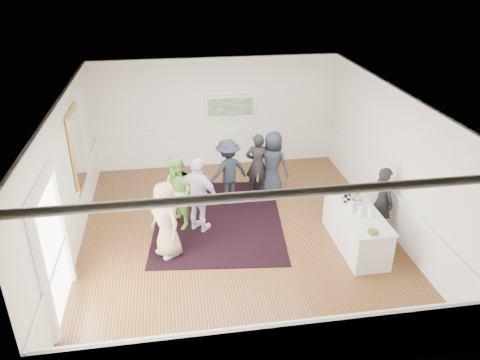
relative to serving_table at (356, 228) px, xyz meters
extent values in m
plane|color=brown|center=(-2.47, 0.80, -0.44)|extent=(8.00, 8.00, 0.00)
cube|color=white|center=(-2.47, 0.80, 2.76)|extent=(7.00, 8.00, 0.02)
cube|color=white|center=(-5.97, 0.80, 1.16)|extent=(0.02, 8.00, 3.20)
cube|color=white|center=(1.03, 0.80, 1.16)|extent=(0.02, 8.00, 3.20)
cube|color=white|center=(-2.47, 4.80, 1.16)|extent=(7.00, 0.02, 3.20)
cube|color=white|center=(-2.47, -3.20, 1.16)|extent=(7.00, 0.02, 3.20)
cube|color=#D78B3F|center=(-5.92, 2.10, 1.36)|extent=(0.04, 1.25, 1.85)
cube|color=white|center=(-5.90, 2.10, 1.36)|extent=(0.01, 1.05, 1.65)
cube|color=white|center=(-5.90, -1.92, 0.76)|extent=(0.10, 0.14, 2.40)
cube|color=white|center=(-5.90, -0.28, 0.76)|extent=(0.10, 0.14, 2.40)
cube|color=white|center=(-5.90, -1.10, 2.04)|extent=(0.10, 1.78, 0.16)
cube|color=white|center=(-5.93, -1.10, 0.76)|extent=(0.02, 1.50, 2.40)
cube|color=white|center=(-2.07, 4.75, 1.34)|extent=(1.44, 0.05, 0.66)
cube|color=#225C25|center=(-2.07, 4.72, 1.34)|extent=(1.30, 0.01, 0.52)
cube|color=black|center=(-2.82, 1.53, -0.43)|extent=(3.39, 4.21, 0.02)
cube|color=silver|center=(0.00, 0.00, -0.01)|extent=(0.76, 2.10, 0.86)
cube|color=silver|center=(0.00, 0.00, 0.42)|extent=(0.82, 2.16, 0.02)
imported|color=black|center=(0.73, 0.40, 0.38)|extent=(0.55, 0.68, 1.64)
imported|color=#9F8863|center=(-4.03, 0.30, 0.40)|extent=(0.89, 0.98, 1.68)
imported|color=#71B146|center=(-3.76, 1.38, 0.44)|extent=(0.97, 1.06, 1.76)
imported|color=silver|center=(-3.28, 1.15, 0.46)|extent=(1.10, 0.99, 1.79)
imported|color=#1A202C|center=(-2.45, 2.46, 0.40)|extent=(1.24, 0.99, 1.67)
imported|color=black|center=(-1.65, 2.69, 0.41)|extent=(0.67, 0.50, 1.69)
imported|color=#1A202C|center=(-1.27, 2.63, 0.43)|extent=(1.00, 0.97, 1.73)
cylinder|color=#59A139|center=(-0.05, -0.23, 0.55)|extent=(0.12, 0.12, 0.24)
cylinder|color=#E84463|center=(0.15, -0.28, 0.55)|extent=(0.12, 0.12, 0.24)
cylinder|color=#7EAA3C|center=(-0.16, -0.01, 0.55)|extent=(0.12, 0.12, 0.24)
cylinder|color=silver|center=(0.01, 0.14, 0.55)|extent=(0.26, 0.26, 0.25)
imported|color=white|center=(-0.06, -0.91, 0.46)|extent=(0.23, 0.23, 0.06)
cylinder|color=olive|center=(-0.06, -0.91, 0.49)|extent=(0.19, 0.19, 0.04)
camera|label=1|loc=(-3.80, -8.10, 5.39)|focal=35.00mm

